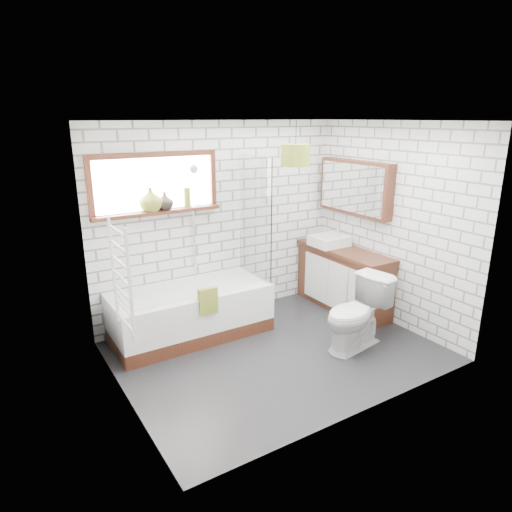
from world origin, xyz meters
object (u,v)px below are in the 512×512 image
vanity (343,279)px  toilet (357,314)px  basin (329,241)px  bathtub (191,312)px  pendant (295,155)px

vanity → toilet: size_ratio=1.77×
vanity → basin: 0.56m
vanity → basin: basin is taller
bathtub → toilet: bearing=-40.9°
toilet → pendant: size_ratio=2.39×
vanity → toilet: 1.13m
basin → toilet: 1.41m
basin → pendant: bearing=-169.3°
vanity → pendant: size_ratio=4.24×
vanity → basin: bearing=103.2°
bathtub → basin: 2.14m
basin → toilet: basin is taller
bathtub → vanity: (2.11, -0.34, 0.12)m
bathtub → toilet: (1.46, -1.27, 0.12)m
bathtub → pendant: size_ratio=5.33×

